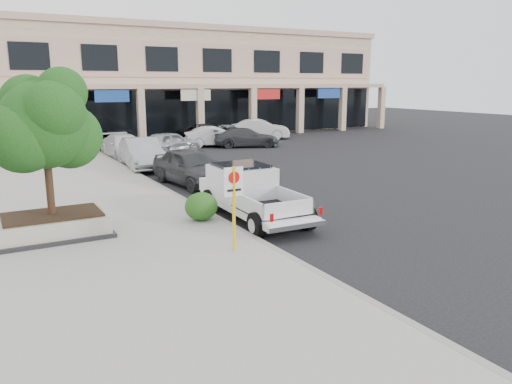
{
  "coord_description": "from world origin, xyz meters",
  "views": [
    {
      "loc": [
        -8.34,
        -11.83,
        4.59
      ],
      "look_at": [
        -0.92,
        1.5,
        1.24
      ],
      "focal_mm": 35.0,
      "sensor_mm": 36.0,
      "label": 1
    }
  ],
  "objects_px": {
    "pickup_truck": "(254,194)",
    "planter": "(53,225)",
    "planter_tree": "(48,125)",
    "lot_car_c": "(246,137)",
    "curb_car_c": "(125,146)",
    "lot_car_e": "(231,132)",
    "curb_car_b": "(142,153)",
    "lot_car_d": "(215,133)",
    "curb_car_d": "(121,141)",
    "curb_car_a": "(192,167)",
    "lot_car_a": "(170,143)",
    "no_parking_sign": "(234,197)",
    "lot_car_f": "(260,129)",
    "lot_car_b": "(215,137)"
  },
  "relations": [
    {
      "from": "pickup_truck",
      "to": "lot_car_f",
      "type": "distance_m",
      "value": 25.1
    },
    {
      "from": "planter",
      "to": "curb_car_a",
      "type": "distance_m",
      "value": 8.85
    },
    {
      "from": "pickup_truck",
      "to": "lot_car_f",
      "type": "xyz_separation_m",
      "value": [
        12.53,
        21.75,
        -0.08
      ]
    },
    {
      "from": "no_parking_sign",
      "to": "lot_car_a",
      "type": "height_order",
      "value": "no_parking_sign"
    },
    {
      "from": "planter",
      "to": "curb_car_d",
      "type": "xyz_separation_m",
      "value": [
        6.73,
        18.47,
        0.27
      ]
    },
    {
      "from": "pickup_truck",
      "to": "lot_car_b",
      "type": "bearing_deg",
      "value": 70.9
    },
    {
      "from": "pickup_truck",
      "to": "lot_car_e",
      "type": "distance_m",
      "value": 24.37
    },
    {
      "from": "planter",
      "to": "lot_car_c",
      "type": "bearing_deg",
      "value": 47.45
    },
    {
      "from": "planter",
      "to": "lot_car_e",
      "type": "relative_size",
      "value": 0.81
    },
    {
      "from": "curb_car_d",
      "to": "lot_car_d",
      "type": "relative_size",
      "value": 0.97
    },
    {
      "from": "pickup_truck",
      "to": "lot_car_b",
      "type": "relative_size",
      "value": 1.28
    },
    {
      "from": "no_parking_sign",
      "to": "lot_car_a",
      "type": "relative_size",
      "value": 0.53
    },
    {
      "from": "lot_car_f",
      "to": "no_parking_sign",
      "type": "bearing_deg",
      "value": 178.46
    },
    {
      "from": "planter_tree",
      "to": "lot_car_e",
      "type": "distance_m",
      "value": 26.87
    },
    {
      "from": "lot_car_c",
      "to": "curb_car_d",
      "type": "bearing_deg",
      "value": 100.01
    },
    {
      "from": "no_parking_sign",
      "to": "lot_car_d",
      "type": "xyz_separation_m",
      "value": [
        10.25,
        23.77,
        -0.86
      ]
    },
    {
      "from": "lot_car_c",
      "to": "lot_car_f",
      "type": "distance_m",
      "value": 5.43
    },
    {
      "from": "pickup_truck",
      "to": "lot_car_d",
      "type": "height_order",
      "value": "pickup_truck"
    },
    {
      "from": "pickup_truck",
      "to": "curb_car_d",
      "type": "distance_m",
      "value": 19.31
    },
    {
      "from": "curb_car_d",
      "to": "lot_car_d",
      "type": "xyz_separation_m",
      "value": [
        7.59,
        1.5,
        0.03
      ]
    },
    {
      "from": "lot_car_e",
      "to": "lot_car_a",
      "type": "bearing_deg",
      "value": 145.07
    },
    {
      "from": "no_parking_sign",
      "to": "lot_car_f",
      "type": "distance_m",
      "value": 28.82
    },
    {
      "from": "lot_car_a",
      "to": "lot_car_c",
      "type": "relative_size",
      "value": 0.91
    },
    {
      "from": "planter_tree",
      "to": "lot_car_c",
      "type": "height_order",
      "value": "planter_tree"
    },
    {
      "from": "curb_car_d",
      "to": "lot_car_c",
      "type": "relative_size",
      "value": 1.13
    },
    {
      "from": "planter",
      "to": "curb_car_d",
      "type": "distance_m",
      "value": 19.66
    },
    {
      "from": "lot_car_d",
      "to": "lot_car_f",
      "type": "xyz_separation_m",
      "value": [
        4.55,
        0.95,
        0.04
      ]
    },
    {
      "from": "curb_car_b",
      "to": "lot_car_d",
      "type": "relative_size",
      "value": 0.9
    },
    {
      "from": "lot_car_e",
      "to": "planter",
      "type": "bearing_deg",
      "value": 160.75
    },
    {
      "from": "curb_car_b",
      "to": "curb_car_c",
      "type": "relative_size",
      "value": 1.01
    },
    {
      "from": "no_parking_sign",
      "to": "curb_car_c",
      "type": "distance_m",
      "value": 19.51
    },
    {
      "from": "curb_car_a",
      "to": "curb_car_b",
      "type": "bearing_deg",
      "value": 89.64
    },
    {
      "from": "curb_car_b",
      "to": "lot_car_c",
      "type": "relative_size",
      "value": 1.05
    },
    {
      "from": "pickup_truck",
      "to": "planter",
      "type": "bearing_deg",
      "value": 174.19
    },
    {
      "from": "planter_tree",
      "to": "lot_car_b",
      "type": "xyz_separation_m",
      "value": [
        13.37,
        17.86,
        -2.68
      ]
    },
    {
      "from": "curb_car_d",
      "to": "planter_tree",
      "type": "bearing_deg",
      "value": -114.18
    },
    {
      "from": "curb_car_a",
      "to": "curb_car_d",
      "type": "height_order",
      "value": "curb_car_a"
    },
    {
      "from": "lot_car_e",
      "to": "lot_car_b",
      "type": "bearing_deg",
      "value": 156.85
    },
    {
      "from": "planter",
      "to": "lot_car_d",
      "type": "xyz_separation_m",
      "value": [
        14.32,
        19.97,
        0.3
      ]
    },
    {
      "from": "pickup_truck",
      "to": "lot_car_e",
      "type": "relative_size",
      "value": 1.45
    },
    {
      "from": "no_parking_sign",
      "to": "lot_car_e",
      "type": "height_order",
      "value": "no_parking_sign"
    },
    {
      "from": "planter_tree",
      "to": "lot_car_c",
      "type": "xyz_separation_m",
      "value": [
        15.24,
        16.6,
        -2.72
      ]
    },
    {
      "from": "lot_car_a",
      "to": "lot_car_c",
      "type": "xyz_separation_m",
      "value": [
        6.08,
        0.74,
        -0.05
      ]
    },
    {
      "from": "pickup_truck",
      "to": "curb_car_c",
      "type": "distance_m",
      "value": 16.41
    },
    {
      "from": "no_parking_sign",
      "to": "lot_car_f",
      "type": "relative_size",
      "value": 0.47
    },
    {
      "from": "no_parking_sign",
      "to": "lot_car_e",
      "type": "xyz_separation_m",
      "value": [
        12.37,
        25.15,
        -0.96
      ]
    },
    {
      "from": "pickup_truck",
      "to": "curb_car_c",
      "type": "bearing_deg",
      "value": 92.16
    },
    {
      "from": "planter_tree",
      "to": "curb_car_c",
      "type": "height_order",
      "value": "planter_tree"
    },
    {
      "from": "lot_car_c",
      "to": "planter",
      "type": "bearing_deg",
      "value": 158.66
    },
    {
      "from": "curb_car_c",
      "to": "lot_car_e",
      "type": "relative_size",
      "value": 1.27
    }
  ]
}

